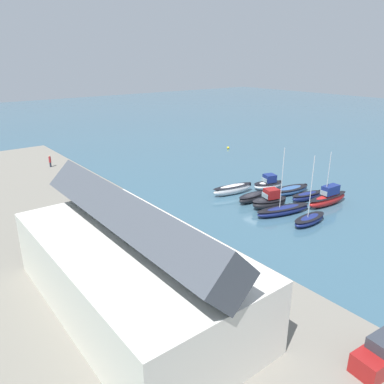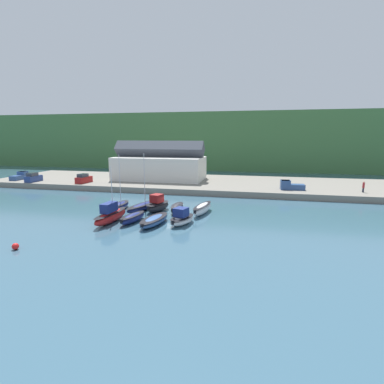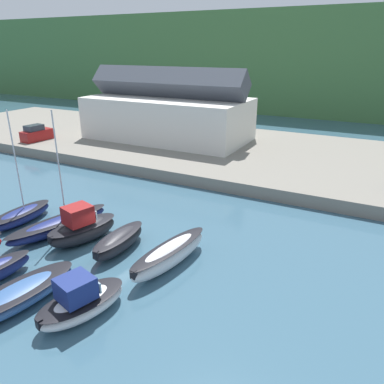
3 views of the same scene
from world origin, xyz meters
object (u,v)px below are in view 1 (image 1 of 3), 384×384
(moored_boat_7, at_px, (290,190))
(mooring_buoy_0, at_px, (228,148))
(moored_boat_8, at_px, (268,184))
(moored_boat_4, at_px, (233,189))
(moored_boat_3, at_px, (252,197))
(parked_car_0, at_px, (382,354))
(pickup_truck_1, at_px, (79,181))
(moored_boat_6, at_px, (307,196))
(moored_boat_2, at_px, (270,201))
(person_on_quay, at_px, (50,161))
(moored_boat_0, at_px, (309,220))
(moored_boat_1, at_px, (283,210))
(moored_boat_5, at_px, (328,198))

(moored_boat_7, height_order, mooring_buoy_0, moored_boat_7)
(moored_boat_8, bearing_deg, moored_boat_4, 91.18)
(moored_boat_3, height_order, mooring_buoy_0, moored_boat_3)
(moored_boat_4, bearing_deg, mooring_buoy_0, -33.38)
(mooring_buoy_0, bearing_deg, moored_boat_7, 154.93)
(moored_boat_4, distance_m, moored_boat_8, 6.50)
(parked_car_0, bearing_deg, pickup_truck_1, 7.34)
(moored_boat_4, xyz_separation_m, mooring_buoy_0, (22.39, -20.20, -0.54))
(moored_boat_6, relative_size, mooring_buoy_0, 10.34)
(moored_boat_2, bearing_deg, moored_boat_6, -85.24)
(moored_boat_3, height_order, moored_boat_8, moored_boat_8)
(parked_car_0, bearing_deg, person_on_quay, 6.85)
(moored_boat_6, height_order, pickup_truck_1, pickup_truck_1)
(moored_boat_2, bearing_deg, moored_boat_3, 18.71)
(moored_boat_0, distance_m, parked_car_0, 24.62)
(moored_boat_1, height_order, moored_boat_5, moored_boat_1)
(moored_boat_0, height_order, moored_boat_5, moored_boat_0)
(moored_boat_2, height_order, moored_boat_6, moored_boat_2)
(moored_boat_7, xyz_separation_m, person_on_quay, (33.58, 25.53, 1.75))
(moored_boat_1, distance_m, moored_boat_5, 7.95)
(moored_boat_1, xyz_separation_m, moored_boat_8, (8.24, -6.46, 0.22))
(moored_boat_0, relative_size, person_on_quay, 4.21)
(moored_boat_7, relative_size, person_on_quay, 3.40)
(moored_boat_1, relative_size, moored_boat_2, 1.62)
(moored_boat_7, bearing_deg, pickup_truck_1, 59.06)
(moored_boat_1, bearing_deg, parked_car_0, 155.39)
(moored_boat_0, xyz_separation_m, moored_boat_4, (13.94, 0.01, 0.21))
(moored_boat_2, xyz_separation_m, mooring_buoy_0, (29.69, -20.12, -0.76))
(moored_boat_3, distance_m, moored_boat_6, 8.27)
(moored_boat_1, bearing_deg, moored_boat_7, -44.64)
(moored_boat_7, bearing_deg, person_on_quay, 44.31)
(moored_boat_6, distance_m, person_on_quay, 44.69)
(moored_boat_8, height_order, mooring_buoy_0, moored_boat_8)
(moored_boat_1, distance_m, moored_boat_8, 10.47)
(moored_boat_3, bearing_deg, moored_boat_8, -70.53)
(person_on_quay, bearing_deg, moored_boat_0, -156.51)
(moored_boat_1, bearing_deg, moored_boat_3, 12.45)
(moored_boat_7, distance_m, mooring_buoy_0, 30.64)
(moored_boat_4, bearing_deg, person_on_quay, 41.65)
(parked_car_0, bearing_deg, moored_boat_2, -29.80)
(moored_boat_2, relative_size, person_on_quay, 2.66)
(pickup_truck_1, bearing_deg, moored_boat_0, 119.25)
(moored_boat_3, xyz_separation_m, moored_boat_6, (-4.55, -6.91, -0.06))
(moored_boat_5, relative_size, moored_boat_6, 1.35)
(moored_boat_2, relative_size, pickup_truck_1, 1.18)
(parked_car_0, relative_size, mooring_buoy_0, 7.71)
(moored_boat_8, bearing_deg, moored_boat_6, -159.11)
(pickup_truck_1, bearing_deg, moored_boat_2, 126.56)
(moored_boat_0, relative_size, moored_boat_8, 1.67)
(moored_boat_4, relative_size, mooring_buoy_0, 12.74)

